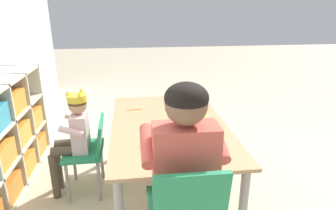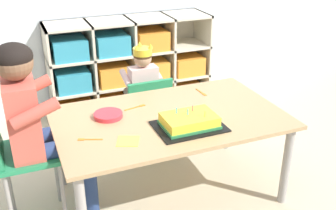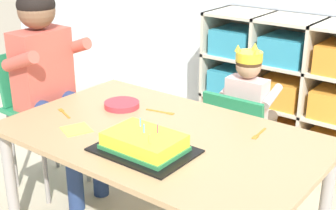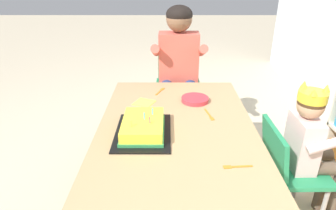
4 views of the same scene
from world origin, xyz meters
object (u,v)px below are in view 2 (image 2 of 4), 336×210
Objects in this scene: classroom_chair_blue at (146,105)px; fork_near_cake_tray at (202,93)px; child_with_crown at (141,82)px; fork_near_child_seat at (88,139)px; birthday_cake_on_tray at (189,122)px; fork_beside_plate_stack at (136,107)px; paper_plate_stack at (108,115)px; adult_helper_seated at (36,116)px; classroom_chair_adult_side at (18,153)px; activity_table at (169,125)px.

classroom_chair_blue is 4.60× the size of fork_near_cake_tray.
fork_near_child_seat is at bearing 53.30° from child_with_crown.
birthday_cake_on_tray reaches higher than fork_beside_plate_stack.
classroom_chair_blue is 0.50m from fork_beside_plate_stack.
fork_beside_plate_stack is at bearing 18.89° from paper_plate_stack.
adult_helper_seated reaches higher than paper_plate_stack.
classroom_chair_adult_side is (-0.94, -0.57, 0.12)m from classroom_chair_blue.
child_with_crown is at bearing -54.13° from classroom_chair_adult_side.
adult_helper_seated reaches higher than classroom_chair_blue.
fork_near_child_seat is 0.92m from fork_near_cake_tray.
adult_helper_seated is (-0.82, -0.67, 0.17)m from child_with_crown.
fork_near_cake_tray is (1.10, 0.21, -0.13)m from adult_helper_seated.
fork_near_cake_tray is (0.28, -0.46, 0.04)m from child_with_crown.
fork_beside_plate_stack is (0.61, 0.16, -0.13)m from adult_helper_seated.
child_with_crown is at bearing 85.31° from activity_table.
classroom_chair_adult_side reaches higher than birthday_cake_on_tray.
birthday_cake_on_tray is at bearing 106.33° from fork_beside_plate_stack.
adult_helper_seated is at bearing 96.74° from fork_near_cake_tray.
classroom_chair_blue reaches higher than fork_beside_plate_stack.
child_with_crown is 0.99m from fork_near_child_seat.
classroom_chair_adult_side reaches higher than activity_table.
adult_helper_seated is at bearing 33.61° from classroom_chair_blue.
adult_helper_seated is 0.64m from fork_beside_plate_stack.
adult_helper_seated reaches higher than classroom_chair_adult_side.
activity_table is at bearing -19.87° from paper_plate_stack.
classroom_chair_adult_side reaches higher than fork_near_child_seat.
paper_plate_stack is at bearing 6.80° from fork_beside_plate_stack.
fork_near_cake_tray is at bearing 174.04° from fork_beside_plate_stack.
activity_table is 0.88m from classroom_chair_adult_side.
fork_near_child_seat is (-0.57, -0.80, 0.04)m from child_with_crown.
birthday_cake_on_tray is 3.05× the size of fork_near_cake_tray.
classroom_chair_adult_side is at bearing 167.36° from birthday_cake_on_tray.
fork_near_cake_tray is (0.29, 0.42, -0.03)m from birthday_cake_on_tray.
adult_helper_seated is 7.48× the size of fork_beside_plate_stack.
birthday_cake_on_tray is at bearing 88.40° from child_with_crown.
classroom_chair_blue is at bearing -129.17° from fork_beside_plate_stack.
adult_helper_seated is (0.12, -0.00, 0.20)m from classroom_chair_adult_side.
classroom_chair_blue is 1.51× the size of birthday_cake_on_tray.
fork_near_child_seat reaches higher than activity_table.
fork_near_cake_tray is (0.69, 0.12, -0.01)m from paper_plate_stack.
activity_table is at bearing 115.55° from fork_beside_plate_stack.
paper_plate_stack reaches higher than fork_near_child_seat.
fork_near_cake_tray is at bearing 127.23° from classroom_chair_blue.
classroom_chair_adult_side is 0.24m from adult_helper_seated.
fork_near_child_seat is (0.36, -0.13, 0.08)m from classroom_chair_adult_side.
classroom_chair_adult_side is 0.70× the size of adult_helper_seated.
adult_helper_seated is at bearing 177.51° from activity_table.
classroom_chair_blue reaches higher than paper_plate_stack.
birthday_cake_on_tray is 2.68× the size of fork_beside_plate_stack.
adult_helper_seated reaches higher than activity_table.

